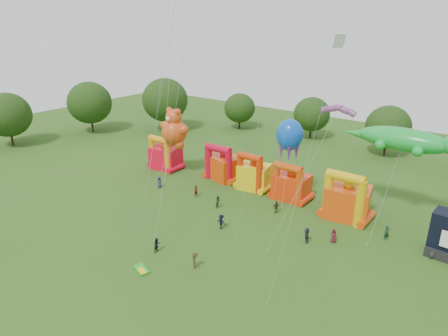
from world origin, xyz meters
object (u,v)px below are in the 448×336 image
Objects in this scene: bouncy_castle_2 at (253,175)px; spectator_4 at (276,207)px; spectator_0 at (159,182)px; bouncy_castle_0 at (165,156)px; octopus_kite at (288,149)px; teddy_bear_kite at (174,131)px; gecko_kite at (399,151)px.

bouncy_castle_2 reaches higher than spectator_4.
spectator_4 is (7.09, -4.95, -1.40)m from bouncy_castle_2.
spectator_0 is 19.12m from spectator_4.
bouncy_castle_2 is 8.76m from spectator_4.
bouncy_castle_0 reaches higher than spectator_4.
spectator_0 is (-17.66, -8.06, -6.78)m from octopus_kite.
bouncy_castle_2 is 8.05m from octopus_kite.
teddy_bear_kite is at bearing -172.65° from octopus_kite.
octopus_kite reaches higher than spectator_0.
bouncy_castle_0 is 8.52m from spectator_0.
bouncy_castle_0 reaches higher than bouncy_castle_2.
spectator_4 is (-12.39, -8.17, -8.27)m from gecko_kite.
teddy_bear_kite is at bearing -167.66° from bouncy_castle_2.
bouncy_castle_0 is 0.53× the size of teddy_bear_kite.
spectator_0 is (-11.70, -8.52, -1.40)m from bouncy_castle_2.
gecko_kite is at bearing 15.21° from octopus_kite.
spectator_4 is (1.12, -4.50, -6.78)m from octopus_kite.
octopus_kite is at bearing 3.97° from bouncy_castle_0.
spectator_0 is (-31.18, -11.74, -8.27)m from gecko_kite.
bouncy_castle_0 is at bearing -171.79° from gecko_kite.
gecko_kite is 1.23× the size of octopus_kite.
teddy_bear_kite is 8.81m from spectator_0.
octopus_kite is 6.82× the size of spectator_4.
gecko_kite reaches higher than spectator_0.
bouncy_castle_0 is 3.46× the size of spectator_4.
bouncy_castle_2 is 3.39× the size of spectator_0.
teddy_bear_kite is 33.75m from gecko_kite.
teddy_bear_kite is (-13.65, -2.99, 5.17)m from bouncy_castle_2.
octopus_kite is at bearing 3.69° from spectator_0.
spectator_0 is at bearing -36.70° from spectator_4.
spectator_4 is at bearing -75.97° from octopus_kite.
octopus_kite is 6.81× the size of spectator_0.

